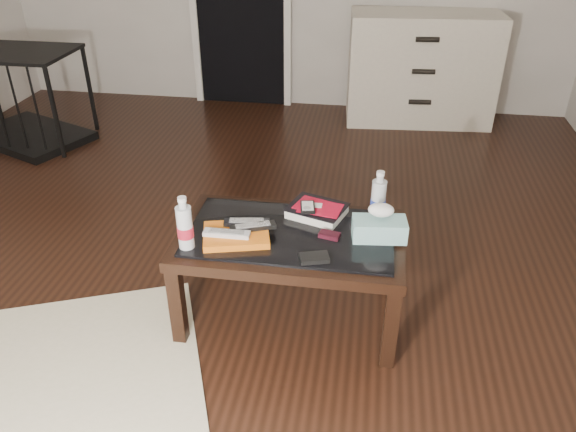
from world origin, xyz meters
name	(u,v)px	position (x,y,z in m)	size (l,w,h in m)	color
ground	(218,249)	(0.00, 0.00, 0.00)	(5.00, 5.00, 0.00)	black
coffee_table	(291,244)	(0.49, -0.48, 0.40)	(1.00, 0.60, 0.46)	black
dresser	(421,69)	(1.18, 2.23, 0.45)	(1.23, 0.59, 0.90)	beige
pet_crate	(25,112)	(-1.90, 1.31, 0.23)	(1.06, 0.90, 0.71)	black
magazines	(236,235)	(0.26, -0.56, 0.48)	(0.28, 0.21, 0.03)	orange
remote_silver	(227,233)	(0.23, -0.59, 0.50)	(0.20, 0.05, 0.02)	#BBBBC0
remote_black_front	(253,227)	(0.33, -0.52, 0.50)	(0.20, 0.05, 0.02)	black
remote_black_back	(247,222)	(0.29, -0.49, 0.50)	(0.20, 0.05, 0.02)	black
textbook	(317,211)	(0.59, -0.31, 0.48)	(0.25, 0.20, 0.05)	black
dvd_mailers	(316,206)	(0.58, -0.32, 0.51)	(0.19, 0.14, 0.01)	#AA0B23
ipod	(308,207)	(0.55, -0.35, 0.52)	(0.06, 0.10, 0.02)	black
flip_phone	(329,235)	(0.66, -0.49, 0.47)	(0.09, 0.05, 0.02)	black
wallet	(314,258)	(0.62, -0.67, 0.47)	(0.12, 0.07, 0.02)	black
water_bottle_left	(184,223)	(0.07, -0.66, 0.58)	(0.07, 0.07, 0.24)	silver
water_bottle_right	(379,196)	(0.86, -0.30, 0.58)	(0.07, 0.07, 0.24)	silver
tissue_box	(379,229)	(0.87, -0.47, 0.51)	(0.23, 0.12, 0.09)	teal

